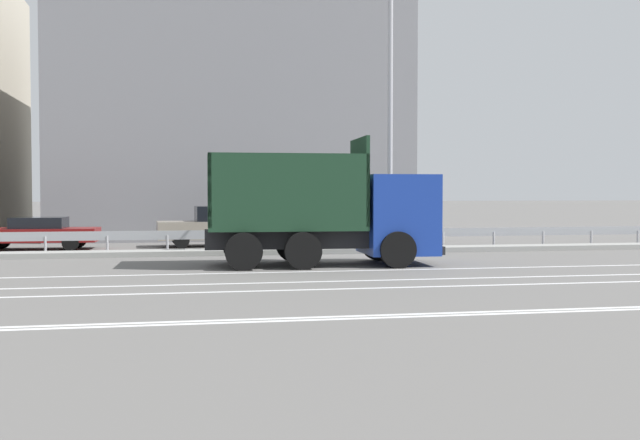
{
  "coord_description": "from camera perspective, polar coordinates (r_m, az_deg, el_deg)",
  "views": [
    {
      "loc": [
        -5.89,
        -22.91,
        2.14
      ],
      "look_at": [
        -1.32,
        0.75,
        1.25
      ],
      "focal_mm": 42.0,
      "sensor_mm": 36.0,
      "label": 1
    }
  ],
  "objects": [
    {
      "name": "ground_plane",
      "position": [
        23.75,
        3.48,
        -3.06
      ],
      "size": [
        320.0,
        320.0,
        0.0
      ],
      "primitive_type": "plane",
      "color": "#605E5B"
    },
    {
      "name": "lane_strip_0",
      "position": [
        20.33,
        0.94,
        -3.92
      ],
      "size": [
        70.81,
        0.16,
        0.01
      ],
      "primitive_type": "cube",
      "color": "silver",
      "rests_on": "ground_plane"
    },
    {
      "name": "lane_strip_1",
      "position": [
        18.13,
        2.42,
        -4.65
      ],
      "size": [
        70.81,
        0.16,
        0.01
      ],
      "primitive_type": "cube",
      "color": "silver",
      "rests_on": "ground_plane"
    },
    {
      "name": "lane_strip_2",
      "position": [
        16.75,
        3.54,
        -5.21
      ],
      "size": [
        70.81,
        0.16,
        0.01
      ],
      "primitive_type": "cube",
      "color": "silver",
      "rests_on": "ground_plane"
    },
    {
      "name": "lane_strip_3",
      "position": [
        13.34,
        7.44,
        -7.11
      ],
      "size": [
        70.81,
        0.16,
        0.01
      ],
      "primitive_type": "cube",
      "color": "silver",
      "rests_on": "ground_plane"
    },
    {
      "name": "lane_strip_4",
      "position": [
        13.1,
        7.78,
        -7.28
      ],
      "size": [
        70.81,
        0.16,
        0.01
      ],
      "primitive_type": "cube",
      "color": "silver",
      "rests_on": "ground_plane"
    },
    {
      "name": "median_island",
      "position": [
        26.48,
        1.96,
        -2.33
      ],
      "size": [
        38.95,
        1.1,
        0.18
      ],
      "primitive_type": "cube",
      "color": "gray",
      "rests_on": "ground_plane"
    },
    {
      "name": "median_guardrail",
      "position": [
        27.76,
        1.34,
        -1.13
      ],
      "size": [
        70.81,
        0.09,
        0.78
      ],
      "color": "#9EA0A5",
      "rests_on": "ground_plane"
    },
    {
      "name": "dump_truck",
      "position": [
        22.15,
        2.33,
        0.1
      ],
      "size": [
        6.87,
        2.95,
        3.74
      ],
      "rotation": [
        0.0,
        0.0,
        -1.61
      ],
      "color": "#19389E",
      "rests_on": "ground_plane"
    },
    {
      "name": "median_road_sign",
      "position": [
        25.81,
        -6.91,
        0.23
      ],
      "size": [
        0.8,
        0.16,
        2.42
      ],
      "color": "white",
      "rests_on": "ground_plane"
    },
    {
      "name": "street_lamp_1",
      "position": [
        26.64,
        5.45,
        8.85
      ],
      "size": [
        0.71,
        2.48,
        9.5
      ],
      "color": "#ADADB2",
      "rests_on": "ground_plane"
    },
    {
      "name": "parked_car_3",
      "position": [
        29.89,
        -20.8,
        -0.9
      ],
      "size": [
        4.61,
        1.98,
        1.22
      ],
      "rotation": [
        0.0,
        0.0,
        1.52
      ],
      "color": "maroon",
      "rests_on": "ground_plane"
    },
    {
      "name": "parked_car_4",
      "position": [
        29.97,
        -7.8,
        -0.49
      ],
      "size": [
        4.74,
        1.99,
        1.6
      ],
      "rotation": [
        0.0,
        0.0,
        1.63
      ],
      "color": "gray",
      "rests_on": "ground_plane"
    },
    {
      "name": "background_building_1",
      "position": [
        40.42,
        -7.2,
        7.19
      ],
      "size": [
        16.31,
        15.16,
        11.46
      ],
      "primitive_type": "cube",
      "color": "gray",
      "rests_on": "ground_plane"
    }
  ]
}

